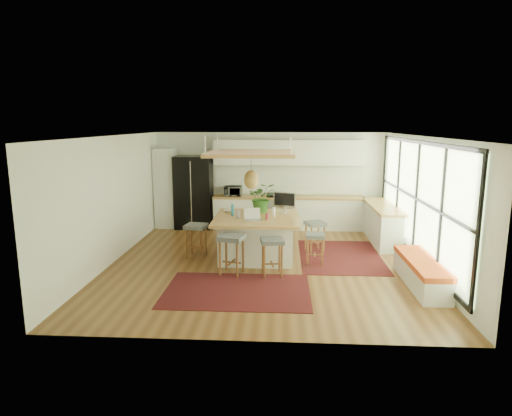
# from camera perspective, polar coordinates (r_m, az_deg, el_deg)

# --- Properties ---
(floor) EXTENTS (7.00, 7.00, 0.00)m
(floor) POSITION_cam_1_polar(r_m,az_deg,el_deg) (9.59, 1.03, -7.05)
(floor) COLOR brown
(floor) RESTS_ON ground
(ceiling) EXTENTS (7.00, 7.00, 0.00)m
(ceiling) POSITION_cam_1_polar(r_m,az_deg,el_deg) (9.12, 1.08, 9.29)
(ceiling) COLOR white
(ceiling) RESTS_ON ground
(wall_back) EXTENTS (6.50, 0.00, 6.50)m
(wall_back) POSITION_cam_1_polar(r_m,az_deg,el_deg) (12.72, 1.70, 3.67)
(wall_back) COLOR white
(wall_back) RESTS_ON ground
(wall_front) EXTENTS (6.50, 0.00, 6.50)m
(wall_front) POSITION_cam_1_polar(r_m,az_deg,el_deg) (5.85, -0.35, -5.08)
(wall_front) COLOR white
(wall_front) RESTS_ON ground
(wall_left) EXTENTS (0.00, 7.00, 7.00)m
(wall_left) POSITION_cam_1_polar(r_m,az_deg,el_deg) (9.93, -18.03, 1.06)
(wall_left) COLOR white
(wall_left) RESTS_ON ground
(wall_right) EXTENTS (0.00, 7.00, 7.00)m
(wall_right) POSITION_cam_1_polar(r_m,az_deg,el_deg) (9.69, 20.63, 0.66)
(wall_right) COLOR white
(wall_right) RESTS_ON ground
(window_wall) EXTENTS (0.10, 6.20, 2.60)m
(window_wall) POSITION_cam_1_polar(r_m,az_deg,el_deg) (9.68, 20.48, 0.95)
(window_wall) COLOR black
(window_wall) RESTS_ON wall_right
(pantry) EXTENTS (0.55, 0.60, 2.25)m
(pantry) POSITION_cam_1_polar(r_m,az_deg,el_deg) (12.86, -11.62, 2.52)
(pantry) COLOR white
(pantry) RESTS_ON floor
(back_counter_base) EXTENTS (4.20, 0.60, 0.88)m
(back_counter_base) POSITION_cam_1_polar(r_m,az_deg,el_deg) (12.55, 4.14, -0.67)
(back_counter_base) COLOR white
(back_counter_base) RESTS_ON floor
(back_counter_top) EXTENTS (4.24, 0.64, 0.05)m
(back_counter_top) POSITION_cam_1_polar(r_m,az_deg,el_deg) (12.46, 4.17, 1.40)
(back_counter_top) COLOR #A6763B
(back_counter_top) RESTS_ON back_counter_base
(backsplash) EXTENTS (4.20, 0.02, 0.80)m
(backsplash) POSITION_cam_1_polar(r_m,az_deg,el_deg) (12.70, 4.18, 3.63)
(backsplash) COLOR white
(backsplash) RESTS_ON wall_back
(upper_cabinets) EXTENTS (4.20, 0.34, 0.70)m
(upper_cabinets) POSITION_cam_1_polar(r_m,az_deg,el_deg) (12.46, 4.24, 7.19)
(upper_cabinets) COLOR white
(upper_cabinets) RESTS_ON wall_back
(range) EXTENTS (0.76, 0.62, 1.00)m
(range) POSITION_cam_1_polar(r_m,az_deg,el_deg) (12.54, 3.00, -0.39)
(range) COLOR #A5A5AA
(range) RESTS_ON floor
(right_counter_base) EXTENTS (0.60, 2.50, 0.88)m
(right_counter_base) POSITION_cam_1_polar(r_m,az_deg,el_deg) (11.68, 15.98, -1.95)
(right_counter_base) COLOR white
(right_counter_base) RESTS_ON floor
(right_counter_top) EXTENTS (0.64, 2.54, 0.05)m
(right_counter_top) POSITION_cam_1_polar(r_m,az_deg,el_deg) (11.59, 16.09, 0.27)
(right_counter_top) COLOR #A6763B
(right_counter_top) RESTS_ON right_counter_base
(window_bench) EXTENTS (0.52, 2.00, 0.50)m
(window_bench) POSITION_cam_1_polar(r_m,az_deg,el_deg) (8.76, 20.55, -7.83)
(window_bench) COLOR white
(window_bench) RESTS_ON floor
(ceiling_panel) EXTENTS (1.86, 1.86, 0.80)m
(ceiling_panel) POSITION_cam_1_polar(r_m,az_deg,el_deg) (9.58, -0.64, 5.48)
(ceiling_panel) COLOR #A6763B
(ceiling_panel) RESTS_ON ceiling
(rug_near) EXTENTS (2.60, 1.80, 0.01)m
(rug_near) POSITION_cam_1_polar(r_m,az_deg,el_deg) (8.05, -2.46, -10.63)
(rug_near) COLOR black
(rug_near) RESTS_ON floor
(rug_right) EXTENTS (1.80, 2.60, 0.01)m
(rug_right) POSITION_cam_1_polar(r_m,az_deg,el_deg) (10.19, 10.82, -6.13)
(rug_right) COLOR black
(rug_right) RESTS_ON floor
(fridge) EXTENTS (1.02, 0.80, 2.05)m
(fridge) POSITION_cam_1_polar(r_m,az_deg,el_deg) (12.68, -8.01, 1.60)
(fridge) COLOR black
(fridge) RESTS_ON floor
(island) EXTENTS (1.85, 1.85, 0.93)m
(island) POSITION_cam_1_polar(r_m,az_deg,el_deg) (9.82, 0.12, -3.79)
(island) COLOR #A6763B
(island) RESTS_ON floor
(stool_near_left) EXTENTS (0.57, 0.57, 0.80)m
(stool_near_left) POSITION_cam_1_polar(r_m,az_deg,el_deg) (8.78, -3.18, -6.34)
(stool_near_left) COLOR #4B4F53
(stool_near_left) RESTS_ON floor
(stool_near_right) EXTENTS (0.50, 0.50, 0.75)m
(stool_near_right) POSITION_cam_1_polar(r_m,az_deg,el_deg) (8.72, 2.10, -6.47)
(stool_near_right) COLOR #4B4F53
(stool_near_right) RESTS_ON floor
(stool_right_front) EXTENTS (0.42, 0.42, 0.67)m
(stool_right_front) POSITION_cam_1_polar(r_m,az_deg,el_deg) (9.44, 7.64, -5.19)
(stool_right_front) COLOR #4B4F53
(stool_right_front) RESTS_ON floor
(stool_right_back) EXTENTS (0.54, 0.54, 0.71)m
(stool_right_back) POSITION_cam_1_polar(r_m,az_deg,el_deg) (10.39, 7.62, -3.69)
(stool_right_back) COLOR #4B4F53
(stool_right_back) RESTS_ON floor
(stool_left_side) EXTENTS (0.51, 0.51, 0.75)m
(stool_left_side) POSITION_cam_1_polar(r_m,az_deg,el_deg) (9.96, -7.74, -4.33)
(stool_left_side) COLOR #4B4F53
(stool_left_side) RESTS_ON floor
(laptop) EXTENTS (0.44, 0.46, 0.26)m
(laptop) POSITION_cam_1_polar(r_m,az_deg,el_deg) (9.32, -0.36, -0.89)
(laptop) COLOR #A5A5AA
(laptop) RESTS_ON island
(monitor) EXTENTS (0.56, 0.35, 0.49)m
(monitor) POSITION_cam_1_polar(r_m,az_deg,el_deg) (10.08, 3.70, 0.80)
(monitor) COLOR #A5A5AA
(monitor) RESTS_ON island
(microwave) EXTENTS (0.51, 0.30, 0.34)m
(microwave) POSITION_cam_1_polar(r_m,az_deg,el_deg) (12.51, -2.96, 2.35)
(microwave) COLOR #A5A5AA
(microwave) RESTS_ON back_counter_top
(island_plant) EXTENTS (0.73, 0.78, 0.53)m
(island_plant) POSITION_cam_1_polar(r_m,az_deg,el_deg) (10.18, 0.74, 0.95)
(island_plant) COLOR #1E4C19
(island_plant) RESTS_ON island
(island_bowl) EXTENTS (0.30, 0.30, 0.06)m
(island_bowl) POSITION_cam_1_polar(r_m,az_deg,el_deg) (10.21, -3.56, -0.38)
(island_bowl) COLOR white
(island_bowl) RESTS_ON island
(island_bottle_0) EXTENTS (0.07, 0.07, 0.19)m
(island_bottle_0) POSITION_cam_1_polar(r_m,az_deg,el_deg) (9.83, -3.05, -0.43)
(island_bottle_0) COLOR teal
(island_bottle_0) RESTS_ON island
(island_bottle_1) EXTENTS (0.07, 0.07, 0.19)m
(island_bottle_1) POSITION_cam_1_polar(r_m,az_deg,el_deg) (9.57, -2.32, -0.74)
(island_bottle_1) COLOR #BDBBC1
(island_bottle_1) RESTS_ON island
(island_bottle_2) EXTENTS (0.07, 0.07, 0.19)m
(island_bottle_2) POSITION_cam_1_polar(r_m,az_deg,el_deg) (9.39, 1.54, -0.97)
(island_bottle_2) COLOR #9F3549
(island_bottle_2) RESTS_ON island
(island_bottle_3) EXTENTS (0.07, 0.07, 0.19)m
(island_bottle_3) POSITION_cam_1_polar(r_m,az_deg,el_deg) (9.73, 2.20, -0.55)
(island_bottle_3) COLOR white
(island_bottle_3) RESTS_ON island
(island_bottle_4) EXTENTS (0.07, 0.07, 0.19)m
(island_bottle_4) POSITION_cam_1_polar(r_m,az_deg,el_deg) (9.95, -0.95, -0.28)
(island_bottle_4) COLOR #426E43
(island_bottle_4) RESTS_ON island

